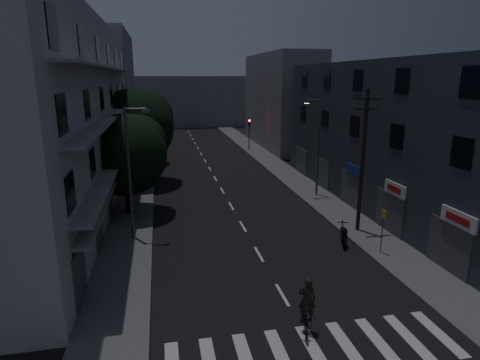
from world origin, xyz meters
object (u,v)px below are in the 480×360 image
object	(u,v)px
utility_pole	(363,159)
motorcycle	(343,236)
cyclist	(306,313)
bus_stop_sign	(383,224)

from	to	relation	value
utility_pole	motorcycle	xyz separation A→B (m)	(-1.82, -1.72, -4.33)
utility_pole	cyclist	world-z (taller)	utility_pole
utility_pole	bus_stop_sign	distance (m)	4.62
bus_stop_sign	cyclist	size ratio (longest dim) A/B	1.07
utility_pole	bus_stop_sign	world-z (taller)	utility_pole
utility_pole	motorcycle	size ratio (longest dim) A/B	4.44
motorcycle	cyclist	size ratio (longest dim) A/B	0.86
motorcycle	bus_stop_sign	bearing A→B (deg)	-32.14
cyclist	utility_pole	bearing A→B (deg)	71.01
utility_pole	bus_stop_sign	bearing A→B (deg)	-96.29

